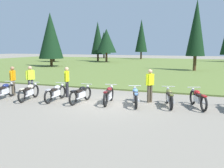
{
  "coord_description": "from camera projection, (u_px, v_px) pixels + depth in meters",
  "views": [
    {
      "loc": [
        4.64,
        -11.37,
        2.78
      ],
      "look_at": [
        0.0,
        0.6,
        0.9
      ],
      "focal_mm": 41.07,
      "sensor_mm": 36.0,
      "label": 1
    }
  ],
  "objects": [
    {
      "name": "ground_plane",
      "position": [
        108.0,
        104.0,
        12.55
      ],
      "size": [
        140.0,
        140.0,
        0.0
      ],
      "primitive_type": "plane",
      "color": "gray"
    },
    {
      "name": "grass_moorland",
      "position": [
        176.0,
        66.0,
        36.37
      ],
      "size": [
        80.0,
        44.0,
        0.1
      ],
      "primitive_type": "cube",
      "color": "#5B7033",
      "rests_on": "ground"
    },
    {
      "name": "forest_treeline",
      "position": [
        169.0,
        38.0,
        43.32
      ],
      "size": [
        44.93,
        29.93,
        8.65
      ],
      "color": "#47331E",
      "rests_on": "ground"
    },
    {
      "name": "motorcycle_navy",
      "position": [
        4.0,
        91.0,
        13.72
      ],
      "size": [
        0.69,
        2.08,
        0.88
      ],
      "color": "black",
      "rests_on": "ground"
    },
    {
      "name": "motorcycle_cream",
      "position": [
        29.0,
        92.0,
        13.42
      ],
      "size": [
        0.68,
        2.09,
        0.88
      ],
      "color": "black",
      "rests_on": "ground"
    },
    {
      "name": "motorcycle_silver",
      "position": [
        56.0,
        92.0,
        13.18
      ],
      "size": [
        0.62,
        2.1,
        0.88
      ],
      "color": "black",
      "rests_on": "ground"
    },
    {
      "name": "motorcycle_black",
      "position": [
        81.0,
        94.0,
        12.79
      ],
      "size": [
        0.62,
        2.1,
        0.88
      ],
      "color": "black",
      "rests_on": "ground"
    },
    {
      "name": "motorcycle_maroon",
      "position": [
        109.0,
        95.0,
        12.57
      ],
      "size": [
        0.68,
        2.09,
        0.88
      ],
      "color": "black",
      "rests_on": "ground"
    },
    {
      "name": "motorcycle_sky_blue",
      "position": [
        135.0,
        96.0,
        12.14
      ],
      "size": [
        0.88,
        2.02,
        0.88
      ],
      "color": "black",
      "rests_on": "ground"
    },
    {
      "name": "motorcycle_olive",
      "position": [
        169.0,
        97.0,
        11.94
      ],
      "size": [
        0.79,
        2.05,
        0.88
      ],
      "color": "black",
      "rests_on": "ground"
    },
    {
      "name": "motorcycle_red",
      "position": [
        198.0,
        98.0,
        11.68
      ],
      "size": [
        0.98,
        1.97,
        0.88
      ],
      "color": "black",
      "rests_on": "ground"
    },
    {
      "name": "rider_with_back_turned",
      "position": [
        67.0,
        80.0,
        14.14
      ],
      "size": [
        0.34,
        0.52,
        1.67
      ],
      "color": "black",
      "rests_on": "ground"
    },
    {
      "name": "rider_checking_bike",
      "position": [
        30.0,
        78.0,
        14.85
      ],
      "size": [
        0.37,
        0.49,
        1.67
      ],
      "color": "#2D2D38",
      "rests_on": "ground"
    },
    {
      "name": "rider_in_hivis_vest",
      "position": [
        150.0,
        84.0,
        12.75
      ],
      "size": [
        0.38,
        0.48,
        1.67
      ],
      "color": "#4C4233",
      "rests_on": "ground"
    },
    {
      "name": "rider_near_row_end",
      "position": [
        13.0,
        79.0,
        14.57
      ],
      "size": [
        0.34,
        0.52,
        1.67
      ],
      "color": "#4C4233",
      "rests_on": "ground"
    }
  ]
}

